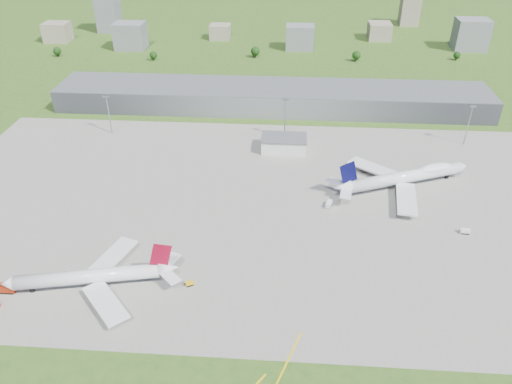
# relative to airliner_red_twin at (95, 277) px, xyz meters

# --- Properties ---
(ground) EXTENTS (1400.00, 1400.00, 0.00)m
(ground) POSITION_rel_airliner_red_twin_xyz_m (62.02, 173.42, -5.00)
(ground) COLOR #32551A
(ground) RESTS_ON ground
(apron) EXTENTS (360.00, 190.00, 0.08)m
(apron) POSITION_rel_airliner_red_twin_xyz_m (72.02, 63.42, -4.96)
(apron) COLOR gray
(apron) RESTS_ON ground
(terminal) EXTENTS (300.00, 42.00, 15.00)m
(terminal) POSITION_rel_airliner_red_twin_xyz_m (62.02, 188.42, 2.50)
(terminal) COLOR slate
(terminal) RESTS_ON ground
(ops_building) EXTENTS (26.00, 16.00, 8.00)m
(ops_building) POSITION_rel_airliner_red_twin_xyz_m (72.02, 123.42, -1.00)
(ops_building) COLOR silver
(ops_building) RESTS_ON ground
(mast_west) EXTENTS (3.50, 2.00, 25.90)m
(mast_west) POSITION_rel_airliner_red_twin_xyz_m (-37.98, 138.42, 12.71)
(mast_west) COLOR gray
(mast_west) RESTS_ON ground
(mast_center) EXTENTS (3.50, 2.00, 25.90)m
(mast_center) POSITION_rel_airliner_red_twin_xyz_m (72.02, 138.42, 12.71)
(mast_center) COLOR gray
(mast_center) RESTS_ON ground
(mast_east) EXTENTS (3.50, 2.00, 25.90)m
(mast_east) POSITION_rel_airliner_red_twin_xyz_m (182.02, 138.42, 12.71)
(mast_east) COLOR gray
(mast_east) RESTS_ON ground
(airliner_red_twin) EXTENTS (67.89, 52.18, 18.76)m
(airliner_red_twin) POSITION_rel_airliner_red_twin_xyz_m (0.00, 0.00, 0.00)
(airliner_red_twin) COLOR white
(airliner_red_twin) RESTS_ON ground
(airliner_blue_quad) EXTENTS (75.70, 57.63, 20.71)m
(airliner_blue_quad) POSITION_rel_airliner_red_twin_xyz_m (136.84, 86.22, 0.76)
(airliner_blue_quad) COLOR white
(airliner_blue_quad) RESTS_ON ground
(fire_truck) EXTENTS (8.13, 3.36, 3.57)m
(fire_truck) POSITION_rel_airliner_red_twin_xyz_m (-34.39, -5.77, -3.22)
(fire_truck) COLOR #9A230B
(fire_truck) RESTS_ON ground
(tug_yellow) EXTENTS (3.64, 3.07, 1.62)m
(tug_yellow) POSITION_rel_airliner_red_twin_xyz_m (37.20, 3.03, -4.14)
(tug_yellow) COLOR #ECB10D
(tug_yellow) RESTS_ON ground
(van_white_near) EXTENTS (3.84, 5.74, 2.67)m
(van_white_near) POSITION_rel_airliner_red_twin_xyz_m (95.97, 63.97, -3.65)
(van_white_near) COLOR white
(van_white_near) RESTS_ON ground
(van_white_far) EXTENTS (4.59, 2.45, 2.33)m
(van_white_far) POSITION_rel_airliner_red_twin_xyz_m (157.11, 46.10, -3.82)
(van_white_far) COLOR silver
(van_white_far) RESTS_ON ground
(bldg_far_w) EXTENTS (24.00, 20.00, 18.00)m
(bldg_far_w) POSITION_rel_airliner_red_twin_xyz_m (-157.98, 343.42, 4.00)
(bldg_far_w) COLOR gray
(bldg_far_w) RESTS_ON ground
(bldg_w) EXTENTS (28.00, 22.00, 24.00)m
(bldg_w) POSITION_rel_airliner_red_twin_xyz_m (-77.98, 323.42, 7.00)
(bldg_w) COLOR slate
(bldg_w) RESTS_ON ground
(bldg_cw) EXTENTS (20.00, 18.00, 14.00)m
(bldg_cw) POSITION_rel_airliner_red_twin_xyz_m (2.02, 363.42, 2.00)
(bldg_cw) COLOR gray
(bldg_cw) RESTS_ON ground
(bldg_c) EXTENTS (26.00, 20.00, 22.00)m
(bldg_c) POSITION_rel_airliner_red_twin_xyz_m (82.02, 333.42, 6.00)
(bldg_c) COLOR slate
(bldg_c) RESTS_ON ground
(bldg_ce) EXTENTS (22.00, 24.00, 16.00)m
(bldg_ce) POSITION_rel_airliner_red_twin_xyz_m (162.02, 373.42, 3.00)
(bldg_ce) COLOR gray
(bldg_ce) RESTS_ON ground
(bldg_e) EXTENTS (30.00, 22.00, 28.00)m
(bldg_e) POSITION_rel_airliner_red_twin_xyz_m (242.02, 343.42, 9.00)
(bldg_e) COLOR slate
(bldg_e) RESTS_ON ground
(bldg_tall_w) EXTENTS (22.00, 20.00, 44.00)m
(bldg_tall_w) POSITION_rel_airliner_red_twin_xyz_m (-117.98, 383.42, 17.00)
(bldg_tall_w) COLOR slate
(bldg_tall_w) RESTS_ON ground
(bldg_tall_e) EXTENTS (20.00, 18.00, 36.00)m
(bldg_tall_e) POSITION_rel_airliner_red_twin_xyz_m (202.02, 433.42, 13.00)
(bldg_tall_e) COLOR gray
(bldg_tall_e) RESTS_ON ground
(tree_far_w) EXTENTS (7.20, 7.20, 8.80)m
(tree_far_w) POSITION_rel_airliner_red_twin_xyz_m (-137.98, 293.42, 0.19)
(tree_far_w) COLOR #382314
(tree_far_w) RESTS_ON ground
(tree_w) EXTENTS (6.75, 6.75, 8.25)m
(tree_w) POSITION_rel_airliner_red_twin_xyz_m (-47.98, 288.42, -0.14)
(tree_w) COLOR #382314
(tree_w) RESTS_ON ground
(tree_c) EXTENTS (8.10, 8.10, 9.90)m
(tree_c) POSITION_rel_airliner_red_twin_xyz_m (42.02, 303.42, 0.84)
(tree_c) COLOR #382314
(tree_c) RESTS_ON ground
(tree_e) EXTENTS (7.65, 7.65, 9.35)m
(tree_e) POSITION_rel_airliner_red_twin_xyz_m (132.02, 298.42, 0.51)
(tree_e) COLOR #382314
(tree_e) RESTS_ON ground
(tree_far_e) EXTENTS (6.30, 6.30, 7.70)m
(tree_far_e) POSITION_rel_airliner_red_twin_xyz_m (222.02, 308.42, -0.46)
(tree_far_e) COLOR #382314
(tree_far_e) RESTS_ON ground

